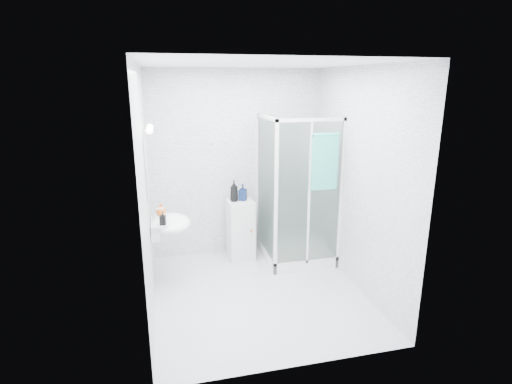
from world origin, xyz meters
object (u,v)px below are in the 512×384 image
object	(u,v)px
shower_enclosure	(293,231)
shampoo_bottle_a	(234,191)
hand_towel	(325,160)
soap_dispenser_black	(163,218)
shampoo_bottle_b	(243,192)
soap_dispenser_orange	(161,209)
storage_cabinet	(241,230)
wall_basin	(169,224)

from	to	relation	value
shower_enclosure	shampoo_bottle_a	bearing A→B (deg)	159.32
hand_towel	soap_dispenser_black	distance (m)	2.05
shampoo_bottle_b	soap_dispenser_orange	distance (m)	1.20
hand_towel	soap_dispenser_orange	xyz separation A→B (m)	(-1.99, 0.23, -0.55)
storage_cabinet	wall_basin	bearing A→B (deg)	-152.16
hand_towel	soap_dispenser_black	world-z (taller)	hand_towel
shower_enclosure	shampoo_bottle_b	size ratio (longest dim) A/B	8.85
shower_enclosure	storage_cabinet	size ratio (longest dim) A/B	2.38
shower_enclosure	storage_cabinet	distance (m)	0.73
hand_towel	shampoo_bottle_b	bearing A→B (deg)	141.39
shampoo_bottle_b	soap_dispenser_black	bearing A→B (deg)	-143.26
hand_towel	shampoo_bottle_b	world-z (taller)	hand_towel
wall_basin	hand_towel	distance (m)	2.03
wall_basin	soap_dispenser_orange	distance (m)	0.22
storage_cabinet	hand_towel	world-z (taller)	hand_towel
shampoo_bottle_b	storage_cabinet	bearing A→B (deg)	-138.04
hand_towel	shampoo_bottle_b	size ratio (longest dim) A/B	3.11
hand_towel	shampoo_bottle_a	world-z (taller)	hand_towel
storage_cabinet	shower_enclosure	bearing A→B (deg)	-24.46
wall_basin	storage_cabinet	distance (m)	1.20
shampoo_bottle_a	soap_dispenser_orange	world-z (taller)	shampoo_bottle_a
soap_dispenser_black	wall_basin	bearing A→B (deg)	71.32
shower_enclosure	storage_cabinet	xyz separation A→B (m)	(-0.68, 0.27, -0.03)
shampoo_bottle_a	soap_dispenser_orange	distance (m)	1.08
shower_enclosure	wall_basin	size ratio (longest dim) A/B	3.57
soap_dispenser_orange	hand_towel	bearing A→B (deg)	-6.64
storage_cabinet	soap_dispenser_black	bearing A→B (deg)	-146.40
storage_cabinet	shampoo_bottle_b	bearing A→B (deg)	39.05
shower_enclosure	storage_cabinet	world-z (taller)	shower_enclosure
shampoo_bottle_a	shampoo_bottle_b	xyz separation A→B (m)	(0.13, 0.02, -0.03)
shower_enclosure	wall_basin	distance (m)	1.72
storage_cabinet	soap_dispenser_orange	size ratio (longest dim) A/B	5.45
soap_dispenser_orange	soap_dispenser_black	distance (m)	0.34
soap_dispenser_orange	soap_dispenser_black	size ratio (longest dim) A/B	1.01
shower_enclosure	shampoo_bottle_b	xyz separation A→B (m)	(-0.63, 0.30, 0.50)
wall_basin	shower_enclosure	bearing A→B (deg)	10.81
shampoo_bottle_b	hand_towel	bearing A→B (deg)	-38.61
shower_enclosure	hand_towel	distance (m)	1.15
shampoo_bottle_a	shampoo_bottle_b	distance (m)	0.13
shampoo_bottle_a	soap_dispenser_black	size ratio (longest dim) A/B	1.93
storage_cabinet	soap_dispenser_orange	distance (m)	1.26
hand_towel	shampoo_bottle_b	distance (m)	1.25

